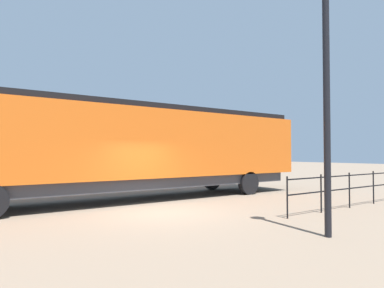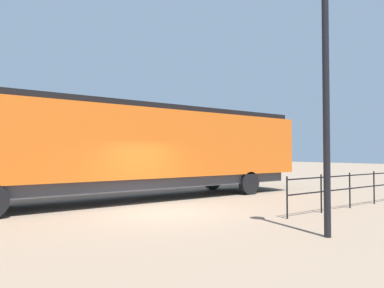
{
  "view_description": "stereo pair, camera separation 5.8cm",
  "coord_description": "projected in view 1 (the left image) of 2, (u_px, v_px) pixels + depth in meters",
  "views": [
    {
      "loc": [
        9.78,
        -5.67,
        1.99
      ],
      "look_at": [
        -0.12,
        1.27,
        2.33
      ],
      "focal_mm": 31.15,
      "sensor_mm": 36.0,
      "label": 1
    },
    {
      "loc": [
        9.81,
        -5.63,
        1.99
      ],
      "look_at": [
        -0.12,
        1.27,
        2.33
      ],
      "focal_mm": 31.15,
      "sensor_mm": 36.0,
      "label": 2
    }
  ],
  "objects": [
    {
      "name": "ground_plane",
      "position": [
        163.0,
        212.0,
        11.2
      ],
      "size": [
        120.0,
        120.0,
        0.0
      ],
      "primitive_type": "plane",
      "color": "#84705B"
    },
    {
      "name": "lamp_post",
      "position": [
        326.0,
        47.0,
        8.03
      ],
      "size": [
        0.45,
        0.45,
        7.06
      ],
      "color": "black",
      "rests_on": "ground_plane"
    },
    {
      "name": "platform_fence",
      "position": [
        362.0,
        184.0,
        12.63
      ],
      "size": [
        0.05,
        8.72,
        1.29
      ],
      "color": "black",
      "rests_on": "ground_plane"
    },
    {
      "name": "locomotive",
      "position": [
        145.0,
        147.0,
        14.55
      ],
      "size": [
        3.15,
        16.83,
        4.03
      ],
      "color": "orange",
      "rests_on": "ground_plane"
    }
  ]
}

